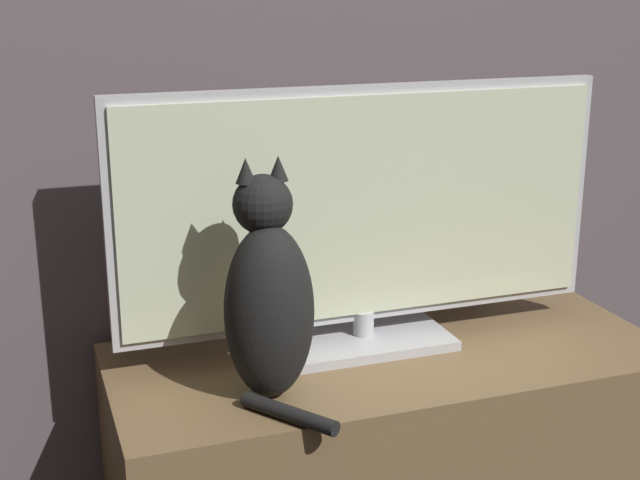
{
  "coord_description": "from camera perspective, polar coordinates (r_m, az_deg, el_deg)",
  "views": [
    {
      "loc": [
        -0.7,
        -0.62,
        1.29
      ],
      "look_at": [
        -0.16,
        0.91,
        0.81
      ],
      "focal_mm": 50.0,
      "sensor_mm": 36.0,
      "label": 1
    }
  ],
  "objects": [
    {
      "name": "tv_stand",
      "position": [
        1.98,
        4.33,
        -14.47
      ],
      "size": [
        1.15,
        0.5,
        0.55
      ],
      "color": "brown",
      "rests_on": "ground_plane"
    },
    {
      "name": "cat",
      "position": [
        1.61,
        -3.35,
        -3.8
      ],
      "size": [
        0.17,
        0.28,
        0.44
      ],
      "rotation": [
        0.0,
        0.0,
        0.02
      ],
      "color": "black",
      "rests_on": "tv_stand"
    },
    {
      "name": "tv",
      "position": [
        1.81,
        2.86,
        1.44
      ],
      "size": [
        1.03,
        0.21,
        0.54
      ],
      "color": "#B7B7BC",
      "rests_on": "tv_stand"
    }
  ]
}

